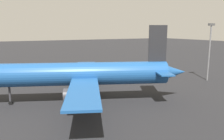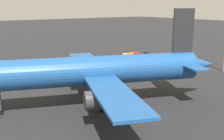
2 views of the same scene
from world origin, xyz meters
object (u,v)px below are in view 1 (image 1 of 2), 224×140
(airplane, at_px, (78,74))
(cargo_cart_yellow, at_px, (131,66))
(shuttle_bus_near, at_px, (79,69))
(baggage_tug, at_px, (149,65))
(cargo_cart_orange, at_px, (136,66))
(shuttle_bus_far, at_px, (138,75))
(worker_person, at_px, (90,68))
(cargo_cart_red, at_px, (140,65))

(airplane, bearing_deg, cargo_cart_yellow, -115.20)
(airplane, bearing_deg, shuttle_bus_near, -87.37)
(baggage_tug, distance_m, cargo_cart_orange, 7.01)
(airplane, bearing_deg, cargo_cart_orange, -117.24)
(shuttle_bus_far, bearing_deg, baggage_tug, -137.88)
(cargo_cart_orange, relative_size, cargo_cart_yellow, 1.00)
(shuttle_bus_far, bearing_deg, cargo_cart_yellow, -119.54)
(worker_person, relative_size, cargo_cart_orange, 0.77)
(shuttle_bus_far, bearing_deg, cargo_cart_red, -129.46)
(cargo_cart_orange, height_order, cargo_cart_yellow, same)
(baggage_tug, height_order, cargo_cart_red, baggage_tug)
(airplane, xyz_separation_m, cargo_cart_yellow, (-38.24, -35.86, -6.08))
(shuttle_bus_near, distance_m, cargo_cart_red, 31.75)
(airplane, bearing_deg, worker_person, -93.57)
(airplane, height_order, cargo_cart_orange, airplane)
(airplane, height_order, cargo_cart_red, airplane)
(cargo_cart_orange, bearing_deg, cargo_cart_yellow, -3.39)
(shuttle_bus_near, relative_size, worker_person, 7.48)
(worker_person, distance_m, cargo_cart_yellow, 19.55)
(shuttle_bus_near, xyz_separation_m, cargo_cart_yellow, (-26.40, -1.48, -0.83))
(cargo_cart_yellow, bearing_deg, airplane, 43.16)
(shuttle_bus_far, xyz_separation_m, cargo_cart_yellow, (-10.83, -21.88, -0.79))
(shuttle_bus_far, height_order, baggage_tug, shuttle_bus_far)
(airplane, distance_m, baggage_tug, 59.38)
(shuttle_bus_near, bearing_deg, cargo_cart_orange, -168.57)
(baggage_tug, bearing_deg, cargo_cart_yellow, -13.13)
(shuttle_bus_near, bearing_deg, baggage_tug, -170.79)
(shuttle_bus_far, relative_size, cargo_cart_orange, 5.49)
(airplane, bearing_deg, cargo_cart_red, -118.79)
(airplane, distance_m, cargo_cart_red, 56.82)
(shuttle_bus_far, relative_size, baggage_tug, 4.89)
(shuttle_bus_near, bearing_deg, cargo_cart_yellow, -167.96)
(cargo_cart_red, bearing_deg, airplane, 39.56)
(cargo_cart_orange, bearing_deg, baggage_tug, 171.13)
(cargo_cart_yellow, bearing_deg, baggage_tug, 172.63)
(cargo_cart_yellow, bearing_deg, cargo_cart_orange, 176.61)
(cargo_cart_red, relative_size, cargo_cart_yellow, 1.00)
(shuttle_bus_near, height_order, shuttle_bus_far, shuttle_bus_near)
(shuttle_bus_near, distance_m, cargo_cart_yellow, 26.45)
(airplane, xyz_separation_m, shuttle_bus_near, (-11.85, -34.38, -5.26))
(shuttle_bus_far, distance_m, cargo_cart_orange, 25.58)
(airplane, relative_size, cargo_cart_orange, 23.98)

